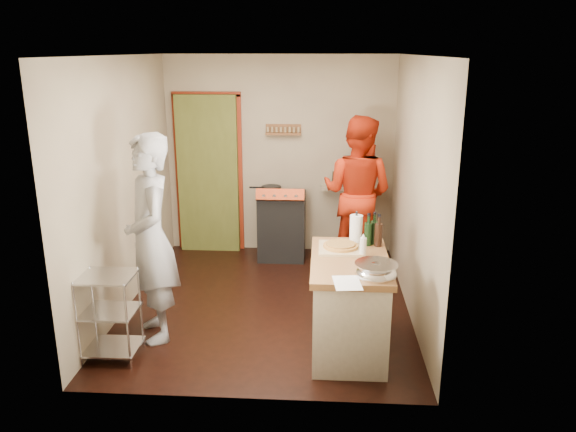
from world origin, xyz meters
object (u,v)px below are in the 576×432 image
Objects in this scene: wire_shelving at (109,312)px; person_stripe at (151,239)px; island at (349,301)px; person_red at (357,193)px; stove at (282,225)px.

wire_shelving is 0.41× the size of person_stripe.
wire_shelving is 0.62× the size of island.
person_red reaches higher than wire_shelving.
island is at bearing 8.08° from wire_shelving.
island reaches higher than wire_shelving.
stove is at bearing 128.19° from person_stripe.
person_red is (2.28, 2.39, 0.51)m from wire_shelving.
person_stripe is at bearing 56.80° from wire_shelving.
person_red is at bearing 85.39° from island.
person_stripe is 2.80m from person_red.
stove is at bearing 63.15° from wire_shelving.
stove is at bearing 108.63° from island.
person_red reaches higher than stove.
island is (2.11, 0.30, 0.03)m from wire_shelving.
stove is 2.49m from person_stripe.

